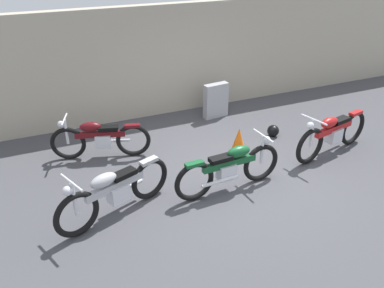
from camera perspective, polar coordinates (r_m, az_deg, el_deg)
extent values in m
plane|color=#47474C|center=(7.73, 6.00, -4.35)|extent=(40.00, 40.00, 0.00)
cube|color=#B2A893|center=(10.08, -3.48, 11.99)|extent=(18.00, 0.30, 2.70)
cube|color=#9E9EA3|center=(9.97, 3.45, 6.27)|extent=(0.65, 0.27, 0.87)
sphere|color=black|center=(9.25, 11.63, 1.88)|extent=(0.27, 0.27, 0.27)
cone|color=orange|center=(8.41, 6.76, 0.57)|extent=(0.32, 0.32, 0.55)
torus|color=black|center=(7.43, 9.90, -2.71)|extent=(0.75, 0.13, 0.75)
torus|color=black|center=(6.79, 0.35, -5.44)|extent=(0.75, 0.13, 0.75)
cube|color=silver|center=(7.05, 5.00, -3.99)|extent=(0.34, 0.22, 0.29)
cube|color=#145128|center=(6.99, 5.41, -2.74)|extent=(1.06, 0.16, 0.12)
ellipsoid|color=#145128|center=(6.99, 6.76, -1.09)|extent=(0.46, 0.23, 0.21)
cube|color=black|center=(6.84, 4.14, -2.15)|extent=(0.42, 0.21, 0.08)
cube|color=#145128|center=(6.61, 0.35, -2.92)|extent=(0.33, 0.14, 0.06)
cylinder|color=silver|center=(7.29, 10.07, -0.80)|extent=(0.06, 0.06, 0.56)
cylinder|color=silver|center=(7.17, 10.26, 1.17)|extent=(0.07, 0.60, 0.04)
sphere|color=silver|center=(7.26, 10.71, 0.58)|extent=(0.14, 0.14, 0.14)
cylinder|color=silver|center=(6.91, 4.04, -5.39)|extent=(0.72, 0.10, 0.06)
torus|color=black|center=(8.22, 16.64, -0.30)|extent=(0.77, 0.25, 0.77)
torus|color=black|center=(9.30, 22.17, 2.14)|extent=(0.77, 0.25, 0.77)
cube|color=silver|center=(8.78, 19.80, 1.21)|extent=(0.37, 0.28, 0.30)
cube|color=#B21919|center=(8.67, 19.77, 2.12)|extent=(1.08, 0.33, 0.13)
ellipsoid|color=#B21919|center=(8.45, 19.22, 2.96)|extent=(0.50, 0.30, 0.21)
cube|color=black|center=(8.76, 20.65, 3.23)|extent=(0.45, 0.27, 0.08)
cube|color=#B21919|center=(9.16, 22.57, 4.16)|extent=(0.36, 0.19, 0.06)
cylinder|color=silver|center=(8.09, 16.91, 1.52)|extent=(0.06, 0.06, 0.58)
cylinder|color=silver|center=(7.97, 17.20, 3.38)|extent=(0.16, 0.61, 0.04)
sphere|color=silver|center=(7.95, 16.71, 2.55)|extent=(0.15, 0.15, 0.15)
cylinder|color=silver|center=(9.03, 19.88, 1.44)|extent=(0.74, 0.21, 0.06)
torus|color=black|center=(6.29, -16.28, -9.75)|extent=(0.75, 0.36, 0.76)
torus|color=black|center=(6.89, -6.11, -5.01)|extent=(0.75, 0.36, 0.76)
cube|color=silver|center=(6.57, -10.58, -6.97)|extent=(0.39, 0.31, 0.29)
cube|color=#ADADB2|center=(6.46, -11.09, -5.93)|extent=(1.04, 0.48, 0.13)
ellipsoid|color=#ADADB2|center=(6.27, -12.66, -5.14)|extent=(0.50, 0.36, 0.21)
cube|color=black|center=(6.47, -9.82, -4.30)|extent=(0.46, 0.32, 0.08)
cube|color=#ADADB2|center=(6.71, -6.26, -2.45)|extent=(0.36, 0.24, 0.06)
cylinder|color=silver|center=(6.13, -16.64, -7.61)|extent=(0.06, 0.06, 0.58)
cylinder|color=silver|center=(5.97, -17.01, -5.35)|extent=(0.25, 0.58, 0.04)
sphere|color=silver|center=(6.00, -17.57, -6.48)|extent=(0.15, 0.15, 0.15)
cylinder|color=silver|center=(6.79, -9.69, -6.35)|extent=(0.71, 0.32, 0.06)
torus|color=black|center=(8.42, -17.44, 0.07)|extent=(0.71, 0.30, 0.71)
torus|color=black|center=(8.25, -8.46, 0.54)|extent=(0.71, 0.30, 0.71)
cube|color=silver|center=(8.29, -12.68, 0.44)|extent=(0.36, 0.28, 0.27)
cube|color=#590F14|center=(8.23, -13.12, 1.38)|extent=(0.98, 0.40, 0.12)
ellipsoid|color=#590F14|center=(8.18, -14.47, 2.42)|extent=(0.47, 0.32, 0.20)
cube|color=black|center=(8.16, -12.00, 2.25)|extent=(0.43, 0.29, 0.08)
cube|color=#590F14|center=(8.10, -8.62, 2.62)|extent=(0.33, 0.21, 0.06)
cylinder|color=silver|center=(8.30, -17.70, 1.71)|extent=(0.05, 0.05, 0.54)
cylinder|color=silver|center=(8.19, -17.97, 3.39)|extent=(0.20, 0.55, 0.04)
sphere|color=silver|center=(8.25, -18.40, 2.74)|extent=(0.14, 0.14, 0.14)
cylinder|color=silver|center=(8.41, -11.24, 0.46)|extent=(0.67, 0.26, 0.06)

